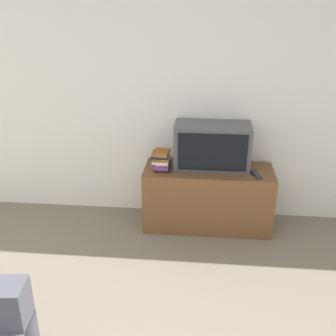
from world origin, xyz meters
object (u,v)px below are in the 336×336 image
at_px(television, 212,146).
at_px(remote_on_stand, 256,174).
at_px(tv_stand, 207,197).
at_px(book_stack, 162,160).

relative_size(television, remote_on_stand, 3.64).
bearing_deg(tv_stand, book_stack, -176.39).
relative_size(book_stack, remote_on_stand, 1.23).
height_order(television, book_stack, television).
height_order(tv_stand, book_stack, book_stack).
distance_m(tv_stand, television, 0.52).
height_order(tv_stand, television, television).
relative_size(television, book_stack, 2.95).
bearing_deg(remote_on_stand, tv_stand, 166.06).
bearing_deg(tv_stand, television, 69.28).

